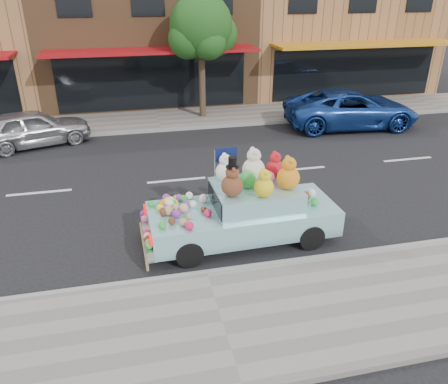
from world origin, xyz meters
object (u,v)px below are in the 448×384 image
object	(u,v)px
street_tree	(202,31)
art_car	(244,209)
car_silver	(33,128)
car_blue	(351,109)

from	to	relation	value
street_tree	art_car	world-z (taller)	street_tree
car_silver	car_blue	bearing A→B (deg)	-109.60
street_tree	art_car	distance (m)	10.71
car_silver	art_car	size ratio (longest dim) A/B	0.88
street_tree	art_car	bearing A→B (deg)	-95.00
street_tree	art_car	xyz separation A→B (m)	(-0.90, -10.27, -2.90)
street_tree	car_silver	size ratio (longest dim) A/B	1.30
art_car	car_blue	bearing A→B (deg)	47.42
car_blue	art_car	distance (m)	10.17
street_tree	car_silver	bearing A→B (deg)	-161.75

